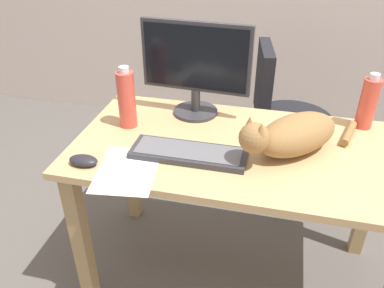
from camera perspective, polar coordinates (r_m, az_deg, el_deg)
ground_plane at (r=2.04m, az=5.67°, el=-17.84°), size 8.00×8.00×0.00m
desk at (r=1.63m, az=6.80°, el=-3.62°), size 1.33×0.70×0.73m
office_chair at (r=2.36m, az=12.90°, el=1.42°), size 0.48×0.48×0.91m
monitor at (r=1.71m, az=0.54°, el=11.28°), size 0.48×0.20×0.41m
keyboard at (r=1.49m, az=-0.50°, el=-1.32°), size 0.44×0.15×0.03m
cat at (r=1.52m, az=14.44°, el=1.35°), size 0.46×0.45×0.20m
computer_mouse at (r=1.49m, az=-15.49°, el=-2.31°), size 0.11×0.06×0.04m
paper_sheet at (r=1.44m, az=-9.34°, el=-3.73°), size 0.25×0.32×0.00m
water_bottle at (r=1.80m, az=24.19°, el=5.47°), size 0.07×0.07×0.24m
spray_bottle at (r=1.67m, az=-9.48°, el=6.47°), size 0.07×0.07×0.27m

